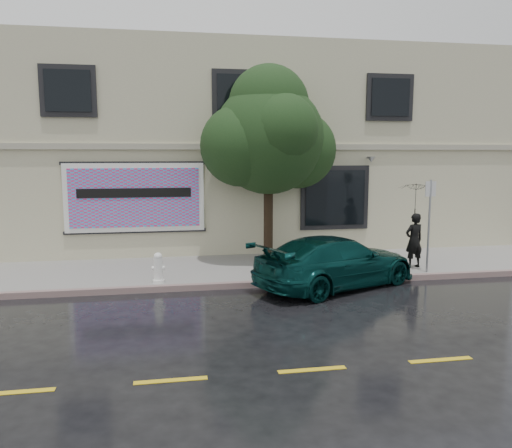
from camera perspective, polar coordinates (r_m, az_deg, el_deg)
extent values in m
plane|color=black|center=(11.43, 1.45, -9.18)|extent=(90.00, 90.00, 0.00)
cube|color=gray|center=(14.50, -1.07, -5.15)|extent=(20.00, 3.50, 0.15)
cube|color=slate|center=(12.82, 0.13, -6.91)|extent=(20.00, 0.18, 0.16)
cube|color=gold|center=(8.24, 6.43, -16.21)|extent=(19.00, 0.12, 0.01)
cube|color=#B5AD91|center=(19.82, -3.67, 8.36)|extent=(20.00, 8.00, 7.00)
cube|color=#9E9984|center=(15.81, -2.07, 8.82)|extent=(20.00, 0.12, 0.18)
cube|color=black|center=(16.61, 8.98, 2.99)|extent=(2.30, 0.10, 2.10)
cube|color=black|center=(16.56, 9.05, 2.98)|extent=(2.00, 0.05, 1.80)
cube|color=black|center=(15.96, -20.72, 14.07)|extent=(1.30, 0.05, 1.20)
cube|color=black|center=(15.85, -2.07, 14.62)|extent=(1.30, 0.05, 1.20)
cube|color=black|center=(17.26, 15.13, 13.81)|extent=(1.30, 0.05, 1.20)
cube|color=white|center=(15.72, -13.67, 2.95)|extent=(4.20, 0.06, 2.10)
cube|color=#CF2E73|center=(15.68, -13.68, 2.94)|extent=(3.90, 0.04, 1.80)
cube|color=black|center=(15.88, -13.54, -0.82)|extent=(4.30, 0.10, 0.10)
cube|color=black|center=(15.70, -13.79, 6.78)|extent=(4.30, 0.10, 0.10)
cube|color=black|center=(15.64, -13.70, 3.47)|extent=(3.40, 0.02, 0.28)
imported|color=#083331|center=(12.89, 9.13, -4.27)|extent=(4.92, 3.68, 1.31)
imported|color=black|center=(14.91, 17.61, -1.80)|extent=(0.63, 0.48, 1.56)
imported|color=black|center=(14.77, 17.80, 2.62)|extent=(1.12, 1.12, 0.75)
cylinder|color=#2D2214|center=(15.24, 1.41, 0.74)|extent=(0.28, 0.28, 2.60)
sphere|color=black|center=(15.12, 1.44, 9.73)|extent=(3.33, 3.33, 3.33)
cylinder|color=white|center=(12.93, -11.07, -6.41)|extent=(0.30, 0.30, 0.08)
cylinder|color=white|center=(12.86, -11.11, -5.06)|extent=(0.22, 0.22, 0.54)
sphere|color=white|center=(12.79, -11.15, -3.70)|extent=(0.22, 0.22, 0.22)
cylinder|color=white|center=(12.86, -11.11, -4.95)|extent=(0.32, 0.10, 0.10)
cylinder|color=gray|center=(14.34, 19.15, -0.28)|extent=(0.05, 0.05, 2.54)
cube|color=silver|center=(14.24, 19.34, 3.81)|extent=(0.31, 0.04, 0.41)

